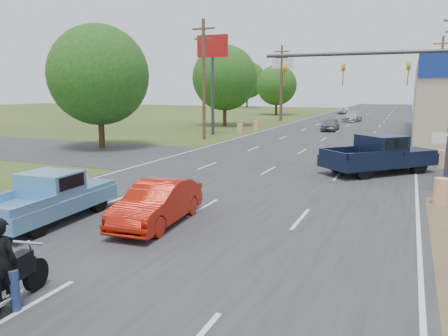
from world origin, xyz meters
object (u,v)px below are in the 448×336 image
at_px(red_convertible, 157,203).
at_px(distant_car_silver, 352,117).
at_px(motorcycle, 3,287).
at_px(navy_pickup, 381,154).
at_px(distant_car_grey, 330,125).
at_px(rider, 3,267).
at_px(blue_pickup, 52,196).
at_px(distant_car_white, 344,111).

bearing_deg(red_convertible, distant_car_silver, 85.59).
xyz_separation_m(red_convertible, distant_car_silver, (0.11, 49.29, -0.01)).
relative_size(motorcycle, navy_pickup, 0.39).
bearing_deg(motorcycle, distant_car_grey, 81.35).
height_order(rider, distant_car_silver, rider).
relative_size(motorcycle, blue_pickup, 0.46).
xyz_separation_m(red_convertible, rider, (0.20, -5.92, 0.20)).
height_order(blue_pickup, distant_car_white, blue_pickup).
relative_size(navy_pickup, distant_car_white, 1.38).
relative_size(red_convertible, distant_car_silver, 0.90).
distance_m(motorcycle, blue_pickup, 6.23).
height_order(rider, blue_pickup, rider).
xyz_separation_m(motorcycle, blue_pickup, (-3.65, 5.04, 0.31)).
bearing_deg(red_convertible, rider, -92.32).
distance_m(red_convertible, rider, 5.93).
xyz_separation_m(red_convertible, motorcycle, (0.21, -5.98, -0.18)).
distance_m(motorcycle, navy_pickup, 18.88).
bearing_deg(distant_car_grey, motorcycle, -90.25).
bearing_deg(distant_car_grey, rider, -90.26).
distance_m(rider, navy_pickup, 18.82).
xyz_separation_m(motorcycle, navy_pickup, (5.77, 17.97, 0.48)).
bearing_deg(distant_car_silver, motorcycle, -82.66).
xyz_separation_m(blue_pickup, distant_car_silver, (3.55, 50.23, -0.14)).
bearing_deg(distant_car_silver, distant_car_white, 108.54).
relative_size(blue_pickup, distant_car_grey, 1.27).
bearing_deg(navy_pickup, rider, -64.30).
bearing_deg(distant_car_grey, red_convertible, -90.47).
distance_m(motorcycle, distant_car_white, 73.92).
relative_size(navy_pickup, distant_car_grey, 1.50).
height_order(navy_pickup, distant_car_white, navy_pickup).
bearing_deg(distant_car_silver, blue_pickup, -86.80).
height_order(red_convertible, navy_pickup, navy_pickup).
height_order(red_convertible, distant_car_grey, red_convertible).
bearing_deg(rider, distant_car_silver, -99.31).
bearing_deg(distant_car_silver, red_convertible, -82.89).
bearing_deg(distant_car_white, navy_pickup, 92.65).
relative_size(distant_car_grey, distant_car_white, 0.92).
xyz_separation_m(red_convertible, blue_pickup, (-3.44, -0.94, 0.13)).
xyz_separation_m(rider, distant_car_silver, (-0.09, 55.21, -0.21)).
height_order(rider, distant_car_white, rider).
relative_size(red_convertible, rider, 2.35).
bearing_deg(motorcycle, red_convertible, 82.64).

